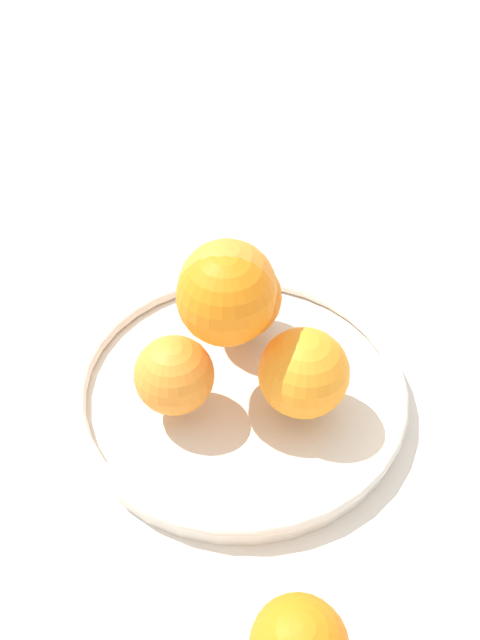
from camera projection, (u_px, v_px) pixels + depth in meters
name	position (u px, v px, depth m)	size (l,w,h in m)	color
ground_plane	(240.00, 396.00, 0.61)	(4.00, 4.00, 0.00)	silver
fruit_bowl	(240.00, 387.00, 0.60)	(0.32, 0.32, 0.03)	silver
orange_pile	(238.00, 321.00, 0.54)	(0.17, 0.19, 0.15)	orange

